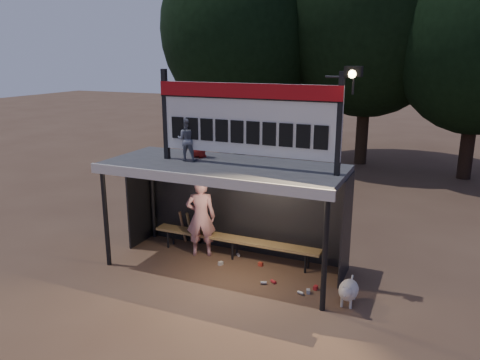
% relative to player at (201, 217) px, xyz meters
% --- Properties ---
extents(ground, '(80.00, 80.00, 0.00)m').
position_rel_player_xyz_m(ground, '(0.78, -0.40, -0.92)').
color(ground, '#4F3627').
rests_on(ground, ground).
extents(player, '(0.79, 0.66, 1.85)m').
position_rel_player_xyz_m(player, '(0.00, 0.00, 0.00)').
color(player, silver).
rests_on(player, ground).
extents(child_a, '(0.51, 0.43, 0.91)m').
position_rel_player_xyz_m(child_a, '(-0.06, -0.41, 1.85)').
color(child_a, slate).
rests_on(child_a, dugout_shelter).
extents(child_b, '(0.52, 0.41, 0.93)m').
position_rel_player_xyz_m(child_b, '(-0.00, -0.01, 1.86)').
color(child_b, maroon).
rests_on(child_b, dugout_shelter).
extents(dugout_shelter, '(5.10, 2.08, 2.32)m').
position_rel_player_xyz_m(dugout_shelter, '(0.78, -0.16, 0.92)').
color(dugout_shelter, '#3C3C3E').
rests_on(dugout_shelter, ground).
extents(scoreboard_assembly, '(4.10, 0.27, 1.99)m').
position_rel_player_xyz_m(scoreboard_assembly, '(1.33, -0.41, 2.40)').
color(scoreboard_assembly, black).
rests_on(scoreboard_assembly, dugout_shelter).
extents(bench, '(4.00, 0.35, 0.48)m').
position_rel_player_xyz_m(bench, '(0.78, 0.15, -0.49)').
color(bench, olive).
rests_on(bench, ground).
extents(tree_left, '(6.46, 6.46, 9.27)m').
position_rel_player_xyz_m(tree_left, '(-3.22, 9.60, 4.59)').
color(tree_left, '#312015').
rests_on(tree_left, ground).
extents(tree_mid, '(7.22, 7.22, 10.36)m').
position_rel_player_xyz_m(tree_mid, '(1.78, 11.10, 5.24)').
color(tree_mid, '#322216').
rests_on(tree_mid, ground).
extents(dog, '(0.36, 0.81, 0.49)m').
position_rel_player_xyz_m(dog, '(3.56, -0.91, -0.64)').
color(dog, white).
rests_on(dog, ground).
extents(bats, '(0.48, 0.33, 0.84)m').
position_rel_player_xyz_m(bats, '(-0.54, 0.42, -0.49)').
color(bats, '#9F704A').
rests_on(bats, ground).
extents(litter, '(2.31, 1.27, 0.08)m').
position_rel_player_xyz_m(litter, '(1.89, -0.49, -0.89)').
color(litter, '#B01E20').
rests_on(litter, ground).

